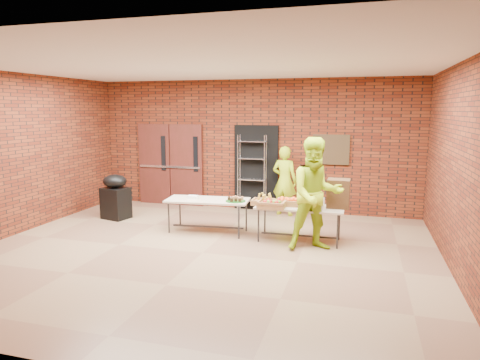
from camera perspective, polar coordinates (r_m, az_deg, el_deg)
name	(u,v)px	position (r m, az deg, el deg)	size (l,w,h in m)	color
room	(201,162)	(7.24, -5.19, 2.41)	(8.08, 7.08, 3.28)	#846147
double_doors	(171,165)	(11.31, -9.24, 2.05)	(1.78, 0.12, 2.10)	#4B1915
dark_doorway	(256,168)	(10.56, 2.16, 1.63)	(1.10, 0.06, 2.10)	black
bronze_plaque	(331,150)	(10.22, 12.03, 3.99)	(0.85, 0.04, 0.70)	#392A17
wire_rack	(252,173)	(10.46, 1.60, 0.91)	(0.68, 0.23, 1.87)	silver
table_left	(208,202)	(8.68, -4.34, -2.95)	(1.72, 0.86, 0.68)	#B8A98D
table_right	(300,209)	(8.14, 7.94, -3.91)	(1.64, 0.70, 0.67)	#B8A98D
basket_bananas	(263,202)	(8.21, 3.11, -2.90)	(0.42, 0.33, 0.13)	#A97144
basket_oranges	(289,202)	(8.20, 6.55, -2.92)	(0.46, 0.36, 0.14)	#A97144
basket_apples	(272,204)	(7.99, 4.27, -3.17)	(0.50, 0.39, 0.16)	#A97144
muffin_tray	(236,199)	(8.44, -0.59, -2.57)	(0.39, 0.39, 0.10)	#154C14
napkin_box	(193,197)	(8.74, -6.30, -2.29)	(0.20, 0.13, 0.07)	white
coffee_dispenser	(338,193)	(8.13, 12.98, -1.75)	(0.40, 0.36, 0.53)	#50381B
cup_stack_front	(318,202)	(8.00, 10.35, -2.90)	(0.08, 0.08, 0.24)	white
cup_stack_mid	(322,204)	(7.85, 10.92, -3.17)	(0.08, 0.08, 0.24)	white
cup_stack_back	(318,202)	(8.05, 10.32, -2.89)	(0.08, 0.08, 0.23)	white
covered_grill	(116,197)	(10.17, -16.26, -2.13)	(0.65, 0.59, 1.02)	black
volunteer_woman	(285,181)	(10.09, 5.97, -0.11)	(0.60, 0.39, 1.64)	#A6CC16
volunteer_man	(316,194)	(7.62, 10.09, -1.90)	(0.97, 0.76, 2.00)	#A6CC16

